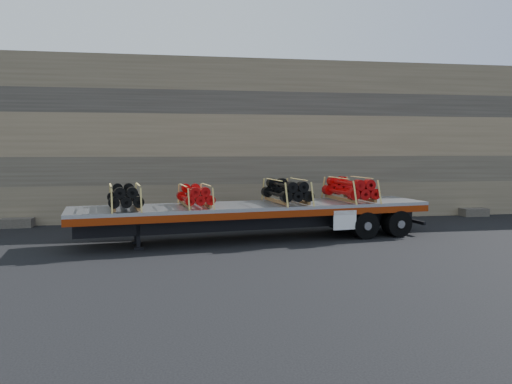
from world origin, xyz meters
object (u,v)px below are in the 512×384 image
bundle_rear (350,190)px  trailer (255,222)px  bundle_front (125,197)px  bundle_midfront (195,196)px  bundle_midrear (286,192)px

bundle_rear → trailer: bearing=-180.0°
bundle_front → bundle_midfront: bundle_front is taller
trailer → bundle_midrear: size_ratio=5.49×
trailer → bundle_midfront: 2.29m
trailer → bundle_midfront: (-2.06, -0.28, 0.95)m
bundle_midrear → bundle_midfront: bearing=180.0°
bundle_front → bundle_midfront: size_ratio=1.08×
bundle_midfront → bundle_rear: bundle_rear is taller
bundle_front → bundle_rear: bearing=0.0°
trailer → bundle_rear: bundle_rear is taller
bundle_midfront → bundle_midrear: size_ratio=0.85×
bundle_front → bundle_rear: size_ratio=0.90×
bundle_front → bundle_midfront: bearing=-0.0°
bundle_midfront → trailer: bearing=-0.0°
bundle_midrear → bundle_rear: bundle_rear is taller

